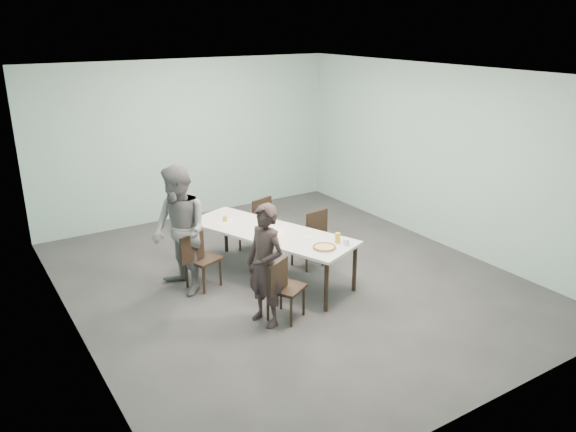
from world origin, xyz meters
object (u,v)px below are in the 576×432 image
pizza (324,247)px  chair_far_right (257,221)px  table (270,235)px  chair_near_right (312,235)px  chair_far_left (199,256)px  chair_near_left (283,285)px  tealight (271,231)px  side_plate (307,237)px  water_tumbler (346,242)px  amber_tumbler (225,219)px  diner_near (265,266)px  diner_far (179,231)px  beer_glass (338,238)px

pizza → chair_far_right: bearing=86.8°
table → chair_near_right: size_ratio=3.16×
chair_far_left → chair_near_left: bearing=-90.3°
chair_near_left → chair_far_right: same height
table → tealight: tealight is taller
side_plate → water_tumbler: (0.29, -0.53, 0.04)m
table → amber_tumbler: amber_tumbler is taller
diner_near → pizza: diner_near is taller
chair_far_right → diner_near: size_ratio=0.55×
side_plate → diner_near: bearing=-150.1°
diner_far → pizza: size_ratio=5.37×
chair_far_left → side_plate: bearing=-49.5°
chair_far_left → diner_far: bearing=144.9°
chair_far_right → side_plate: bearing=72.6°
diner_far → beer_glass: (1.82, -1.21, -0.09)m
chair_near_left → amber_tumbler: bearing=56.9°
tealight → amber_tumbler: size_ratio=0.70×
chair_near_right → side_plate: (-0.48, -0.58, 0.25)m
diner_far → tealight: size_ratio=32.59×
chair_near_left → chair_far_left: size_ratio=1.00×
chair_far_left → beer_glass: size_ratio=5.80×
chair_near_left → tealight: size_ratio=15.54×
chair_near_left → side_plate: 1.09m
diner_near → tealight: diner_near is taller
chair_near_right → chair_far_right: (-0.40, 1.00, 0.00)m
water_tumbler → chair_near_left: bearing=-172.7°
diner_far → side_plate: size_ratio=10.14×
table → chair_far_left: (-1.04, 0.24, -0.19)m
chair_near_right → side_plate: chair_near_right is taller
chair_near_left → water_tumbler: chair_near_left is taller
chair_far_right → beer_glass: size_ratio=5.80×
chair_near_left → amber_tumbler: size_ratio=10.88×
diner_near → chair_near_right: bearing=113.4°
chair_near_left → diner_far: size_ratio=0.48×
table → chair_far_right: bearing=70.1°
chair_near_left → chair_far_left: 1.51m
water_tumbler → amber_tumbler: bearing=118.7°
table → side_plate: 0.60m
chair_near_left → water_tumbler: (1.11, 0.14, 0.29)m
diner_near → diner_far: (-0.55, 1.40, 0.12)m
chair_far_left → beer_glass: (1.58, -1.15, 0.32)m
diner_near → beer_glass: (1.26, 0.19, 0.03)m
chair_near_left → diner_near: (-0.20, 0.08, 0.29)m
chair_near_left → chair_near_right: bearing=15.1°
tealight → beer_glass: bearing=-56.7°
diner_far → beer_glass: bearing=48.9°
diner_near → diner_far: bearing=-172.7°
chair_far_left → pizza: bearing=-63.3°
table → chair_near_left: size_ratio=3.16×
chair_near_right → chair_near_left: bearing=36.1°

